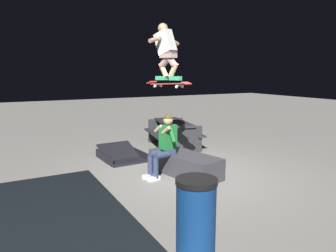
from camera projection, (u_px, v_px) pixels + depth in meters
name	position (u px, v px, depth m)	size (l,w,h in m)	color
ground_plane	(188.00, 174.00, 6.68)	(40.00, 40.00, 0.00)	gray
ledge_box_main	(185.00, 164.00, 6.65)	(1.64, 0.67, 0.44)	#38383D
person_sitting_on_ledge	(164.00, 143.00, 6.48)	(0.59, 0.78, 1.28)	#2D3856
skateboard	(168.00, 84.00, 6.35)	(1.02, 0.58, 0.13)	#B72D2D
skater_airborne	(166.00, 49.00, 6.27)	(0.63, 0.85, 1.12)	#2D9E66
kicker_ramp	(121.00, 156.00, 7.84)	(1.26, 0.99, 0.42)	black
picnic_table_back	(173.00, 130.00, 9.05)	(1.92, 1.64, 0.75)	#28282D
trash_bin	(196.00, 217.00, 3.68)	(0.49, 0.49, 0.93)	navy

